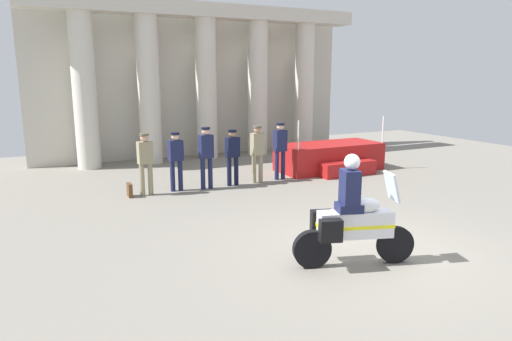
% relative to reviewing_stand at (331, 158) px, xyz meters
% --- Properties ---
extents(ground_plane, '(28.00, 28.00, 0.00)m').
position_rel_reviewing_stand_xyz_m(ground_plane, '(-3.61, -6.39, -0.43)').
color(ground_plane, gray).
extents(colonnade_backdrop, '(12.50, 1.62, 5.75)m').
position_rel_reviewing_stand_xyz_m(colonnade_backdrop, '(-2.85, 4.52, 2.70)').
color(colonnade_backdrop, beige).
rests_on(colonnade_backdrop, ground_plane).
extents(reviewing_stand, '(3.47, 2.05, 1.80)m').
position_rel_reviewing_stand_xyz_m(reviewing_stand, '(0.00, 0.00, 0.00)').
color(reviewing_stand, '#A51919').
rests_on(reviewing_stand, ground_plane).
extents(officer_in_row_0, '(0.40, 0.26, 1.65)m').
position_rel_reviewing_stand_xyz_m(officer_in_row_0, '(-6.29, -0.51, 0.55)').
color(officer_in_row_0, gray).
rests_on(officer_in_row_0, ground_plane).
extents(officer_in_row_1, '(0.40, 0.26, 1.62)m').
position_rel_reviewing_stand_xyz_m(officer_in_row_1, '(-5.43, -0.41, 0.52)').
color(officer_in_row_1, '#191E42').
rests_on(officer_in_row_1, ground_plane).
extents(officer_in_row_2, '(0.40, 0.26, 1.73)m').
position_rel_reviewing_stand_xyz_m(officer_in_row_2, '(-4.62, -0.57, 0.59)').
color(officer_in_row_2, '#191E42').
rests_on(officer_in_row_2, ground_plane).
extents(officer_in_row_3, '(0.40, 0.26, 1.62)m').
position_rel_reviewing_stand_xyz_m(officer_in_row_3, '(-3.80, -0.53, 0.52)').
color(officer_in_row_3, black).
rests_on(officer_in_row_3, ground_plane).
extents(officer_in_row_4, '(0.40, 0.26, 1.69)m').
position_rel_reviewing_stand_xyz_m(officer_in_row_4, '(-3.00, -0.51, 0.57)').
color(officer_in_row_4, gray).
rests_on(officer_in_row_4, ground_plane).
extents(officer_in_row_5, '(0.40, 0.26, 1.72)m').
position_rel_reviewing_stand_xyz_m(officer_in_row_5, '(-2.19, -0.44, 0.59)').
color(officer_in_row_5, '#191E42').
rests_on(officer_in_row_5, ground_plane).
extents(motorcycle_with_rider, '(2.02, 0.95, 1.90)m').
position_rel_reviewing_stand_xyz_m(motorcycle_with_rider, '(-4.35, -6.64, 0.36)').
color(motorcycle_with_rider, black).
rests_on(motorcycle_with_rider, ground_plane).
extents(briefcase_on_ground, '(0.10, 0.32, 0.36)m').
position_rel_reviewing_stand_xyz_m(briefcase_on_ground, '(-6.73, -0.49, -0.25)').
color(briefcase_on_ground, brown).
rests_on(briefcase_on_ground, ground_plane).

